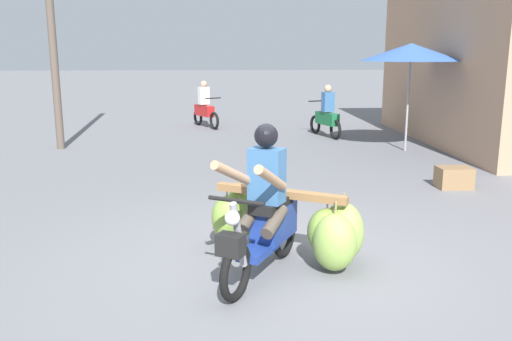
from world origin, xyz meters
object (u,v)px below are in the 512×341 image
object	(u,v)px
motorbike_distant_ahead_left	(205,108)
produce_crate	(454,177)
motorbike_main_loaded	(293,223)
motorbike_distant_ahead_right	(327,116)
market_umbrella_near_shop	(411,52)
utility_pole	(50,5)

from	to	relation	value
motorbike_distant_ahead_left	produce_crate	bearing A→B (deg)	-60.43
motorbike_main_loaded	produce_crate	xyz separation A→B (m)	(3.18, 3.18, -0.30)
motorbike_distant_ahead_left	motorbike_distant_ahead_right	bearing A→B (deg)	-32.95
motorbike_main_loaded	market_umbrella_near_shop	world-z (taller)	market_umbrella_near_shop
motorbike_distant_ahead_right	market_umbrella_near_shop	xyz separation A→B (m)	(1.45, -2.14, 1.68)
motorbike_distant_ahead_left	motorbike_main_loaded	bearing A→B (deg)	-83.59
market_umbrella_near_shop	motorbike_main_loaded	bearing A→B (deg)	-117.94
market_umbrella_near_shop	produce_crate	distance (m)	4.07
produce_crate	utility_pole	world-z (taller)	utility_pole
motorbike_distant_ahead_right	utility_pole	size ratio (longest dim) A/B	0.24
motorbike_distant_ahead_left	market_umbrella_near_shop	size ratio (longest dim) A/B	0.60
motorbike_main_loaded	utility_pole	world-z (taller)	utility_pole
motorbike_main_loaded	motorbike_distant_ahead_right	distance (m)	9.05
motorbike_main_loaded	utility_pole	xyz separation A→B (m)	(-4.55, 7.44, 2.80)
motorbike_main_loaded	motorbike_distant_ahead_right	bearing A→B (deg)	76.65
produce_crate	market_umbrella_near_shop	bearing A→B (deg)	84.14
motorbike_main_loaded	market_umbrella_near_shop	xyz separation A→B (m)	(3.54, 6.67, 1.77)
produce_crate	motorbike_distant_ahead_right	bearing A→B (deg)	100.97
motorbike_main_loaded	produce_crate	world-z (taller)	motorbike_main_loaded
motorbike_main_loaded	motorbike_distant_ahead_left	size ratio (longest dim) A/B	1.36
market_umbrella_near_shop	utility_pole	distance (m)	8.19
motorbike_distant_ahead_left	market_umbrella_near_shop	bearing A→B (deg)	-41.97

